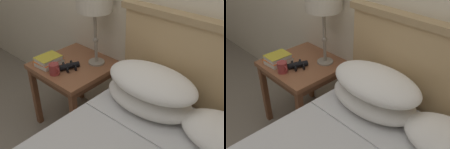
% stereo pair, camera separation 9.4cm
% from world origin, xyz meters
% --- Properties ---
extents(nightstand, '(0.58, 0.58, 0.60)m').
position_xyz_m(nightstand, '(-0.64, 0.83, 0.52)').
color(nightstand, brown).
rests_on(nightstand, ground_plane).
extents(table_lamp, '(0.27, 0.27, 0.58)m').
position_xyz_m(table_lamp, '(-0.51, 0.95, 1.09)').
color(table_lamp, gray).
rests_on(table_lamp, nightstand).
extents(book_on_nightstand, '(0.17, 0.21, 0.04)m').
position_xyz_m(book_on_nightstand, '(-0.78, 0.68, 0.62)').
color(book_on_nightstand, silver).
rests_on(book_on_nightstand, nightstand).
extents(book_stacked_on_top, '(0.15, 0.18, 0.03)m').
position_xyz_m(book_stacked_on_top, '(-0.77, 0.68, 0.66)').
color(book_stacked_on_top, silver).
rests_on(book_stacked_on_top, book_on_nightstand).
extents(binoculars_pair, '(0.16, 0.16, 0.05)m').
position_xyz_m(binoculars_pair, '(-0.60, 0.74, 0.63)').
color(binoculars_pair, black).
rests_on(binoculars_pair, nightstand).
extents(coffee_mug, '(0.10, 0.08, 0.08)m').
position_xyz_m(coffee_mug, '(-0.62, 0.62, 0.65)').
color(coffee_mug, '#993333').
rests_on(coffee_mug, nightstand).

